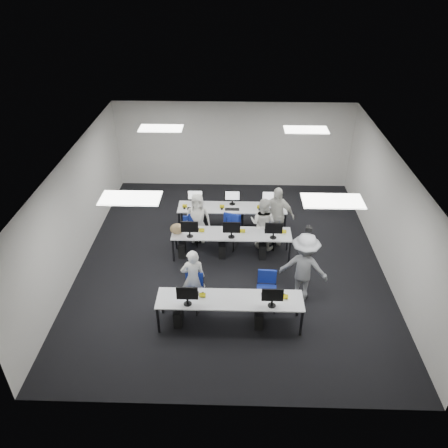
{
  "coord_description": "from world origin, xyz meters",
  "views": [
    {
      "loc": [
        0.08,
        -9.55,
        7.17
      ],
      "look_at": [
        -0.2,
        0.23,
        1.0
      ],
      "focal_mm": 35.0,
      "sensor_mm": 36.0,
      "label": 1
    }
  ],
  "objects_px": {
    "desk_mid": "(231,235)",
    "chair_3": "(229,237)",
    "chair_0": "(192,298)",
    "chair_5": "(195,228)",
    "student_0": "(193,278)",
    "student_2": "(198,218)",
    "chair_4": "(268,238)",
    "student_3": "(276,216)",
    "chair_6": "(232,230)",
    "chair_1": "(266,297)",
    "chair_2": "(190,236)",
    "student_1": "(263,223)",
    "chair_7": "(273,231)",
    "photographer": "(304,267)",
    "desk_front": "(230,301)"
  },
  "relations": [
    {
      "from": "chair_3",
      "to": "photographer",
      "type": "height_order",
      "value": "photographer"
    },
    {
      "from": "student_1",
      "to": "photographer",
      "type": "distance_m",
      "value": 2.27
    },
    {
      "from": "chair_0",
      "to": "chair_6",
      "type": "distance_m",
      "value": 3.07
    },
    {
      "from": "chair_3",
      "to": "photographer",
      "type": "xyz_separation_m",
      "value": [
        1.79,
        -2.08,
        0.58
      ]
    },
    {
      "from": "desk_front",
      "to": "chair_0",
      "type": "bearing_deg",
      "value": 150.06
    },
    {
      "from": "desk_front",
      "to": "chair_3",
      "type": "height_order",
      "value": "chair_3"
    },
    {
      "from": "student_1",
      "to": "photographer",
      "type": "xyz_separation_m",
      "value": [
        0.86,
        -2.1,
        0.12
      ]
    },
    {
      "from": "chair_0",
      "to": "student_2",
      "type": "xyz_separation_m",
      "value": [
        -0.08,
        2.83,
        0.45
      ]
    },
    {
      "from": "student_1",
      "to": "student_2",
      "type": "bearing_deg",
      "value": 15.63
    },
    {
      "from": "chair_0",
      "to": "chair_1",
      "type": "bearing_deg",
      "value": 19.38
    },
    {
      "from": "student_1",
      "to": "student_3",
      "type": "distance_m",
      "value": 0.45
    },
    {
      "from": "chair_0",
      "to": "chair_1",
      "type": "xyz_separation_m",
      "value": [
        1.73,
        0.09,
        0.0
      ]
    },
    {
      "from": "student_0",
      "to": "student_2",
      "type": "bearing_deg",
      "value": -96.86
    },
    {
      "from": "chair_4",
      "to": "student_0",
      "type": "distance_m",
      "value": 3.11
    },
    {
      "from": "student_0",
      "to": "student_2",
      "type": "height_order",
      "value": "student_0"
    },
    {
      "from": "chair_0",
      "to": "chair_7",
      "type": "xyz_separation_m",
      "value": [
        2.07,
        2.92,
        0.0
      ]
    },
    {
      "from": "student_2",
      "to": "photographer",
      "type": "relative_size",
      "value": 0.84
    },
    {
      "from": "chair_3",
      "to": "chair_5",
      "type": "relative_size",
      "value": 1.09
    },
    {
      "from": "chair_1",
      "to": "student_2",
      "type": "xyz_separation_m",
      "value": [
        -1.81,
        2.75,
        0.45
      ]
    },
    {
      "from": "chair_0",
      "to": "desk_front",
      "type": "bearing_deg",
      "value": -13.51
    },
    {
      "from": "student_1",
      "to": "student_2",
      "type": "xyz_separation_m",
      "value": [
        -1.82,
        0.27,
        -0.02
      ]
    },
    {
      "from": "chair_6",
      "to": "student_3",
      "type": "height_order",
      "value": "student_3"
    },
    {
      "from": "desk_mid",
      "to": "student_2",
      "type": "height_order",
      "value": "student_2"
    },
    {
      "from": "desk_mid",
      "to": "student_2",
      "type": "distance_m",
      "value": 1.22
    },
    {
      "from": "desk_mid",
      "to": "student_2",
      "type": "xyz_separation_m",
      "value": [
        -0.96,
        0.74,
        0.06
      ]
    },
    {
      "from": "chair_2",
      "to": "student_2",
      "type": "relative_size",
      "value": 0.55
    },
    {
      "from": "desk_front",
      "to": "photographer",
      "type": "xyz_separation_m",
      "value": [
        1.71,
        0.98,
        0.2
      ]
    },
    {
      "from": "photographer",
      "to": "chair_4",
      "type": "bearing_deg",
      "value": -57.03
    },
    {
      "from": "chair_1",
      "to": "chair_5",
      "type": "relative_size",
      "value": 1.06
    },
    {
      "from": "chair_0",
      "to": "chair_5",
      "type": "height_order",
      "value": "chair_0"
    },
    {
      "from": "student_2",
      "to": "chair_0",
      "type": "bearing_deg",
      "value": -87.25
    },
    {
      "from": "desk_front",
      "to": "chair_0",
      "type": "relative_size",
      "value": 3.48
    },
    {
      "from": "chair_6",
      "to": "photographer",
      "type": "bearing_deg",
      "value": -68.06
    },
    {
      "from": "chair_0",
      "to": "chair_6",
      "type": "bearing_deg",
      "value": 89.53
    },
    {
      "from": "student_1",
      "to": "student_3",
      "type": "xyz_separation_m",
      "value": [
        0.37,
        0.23,
        0.11
      ]
    },
    {
      "from": "student_3",
      "to": "chair_4",
      "type": "bearing_deg",
      "value": -121.45
    },
    {
      "from": "desk_mid",
      "to": "chair_3",
      "type": "bearing_deg",
      "value": 99.08
    },
    {
      "from": "chair_1",
      "to": "desk_mid",
      "type": "bearing_deg",
      "value": 116.5
    },
    {
      "from": "student_3",
      "to": "chair_7",
      "type": "bearing_deg",
      "value": 122.52
    },
    {
      "from": "chair_3",
      "to": "student_1",
      "type": "xyz_separation_m",
      "value": [
        0.93,
        0.02,
        0.46
      ]
    },
    {
      "from": "chair_4",
      "to": "student_3",
      "type": "distance_m",
      "value": 0.68
    },
    {
      "from": "chair_4",
      "to": "chair_6",
      "type": "xyz_separation_m",
      "value": [
        -1.01,
        0.36,
        0.01
      ]
    },
    {
      "from": "chair_3",
      "to": "chair_6",
      "type": "xyz_separation_m",
      "value": [
        0.08,
        0.39,
        -0.02
      ]
    },
    {
      "from": "chair_5",
      "to": "student_0",
      "type": "relative_size",
      "value": 0.57
    },
    {
      "from": "chair_4",
      "to": "student_2",
      "type": "bearing_deg",
      "value": 179.42
    },
    {
      "from": "chair_1",
      "to": "chair_4",
      "type": "relative_size",
      "value": 1.11
    },
    {
      "from": "chair_1",
      "to": "student_2",
      "type": "relative_size",
      "value": 0.62
    },
    {
      "from": "desk_mid",
      "to": "student_0",
      "type": "relative_size",
      "value": 2.1
    },
    {
      "from": "student_2",
      "to": "photographer",
      "type": "xyz_separation_m",
      "value": [
        2.68,
        -2.36,
        0.14
      ]
    },
    {
      "from": "chair_1",
      "to": "chair_2",
      "type": "xyz_separation_m",
      "value": [
        -2.02,
        2.56,
        -0.03
      ]
    }
  ]
}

